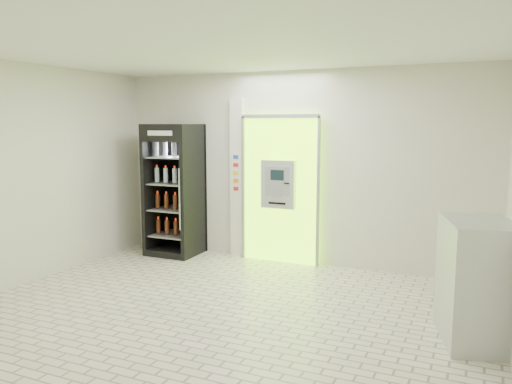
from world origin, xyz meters
The scene contains 6 objects.
ground centered at (0.00, 0.00, 0.00)m, with size 6.00×6.00×0.00m, color beige.
room_shell centered at (0.00, 0.00, 1.84)m, with size 6.00×6.00×6.00m.
atm_assembly centered at (-0.20, 2.41, 1.17)m, with size 1.30×0.24×2.33m.
pillar centered at (-0.98, 2.45, 1.30)m, with size 0.22×0.11×2.60m.
beverage_cooler centered at (-2.00, 2.14, 1.05)m, with size 0.83×0.78×2.18m.
steel_cabinet centered at (2.68, 0.45, 0.62)m, with size 0.85×1.06×1.24m.
Camera 1 is at (2.65, -4.84, 2.19)m, focal length 35.00 mm.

